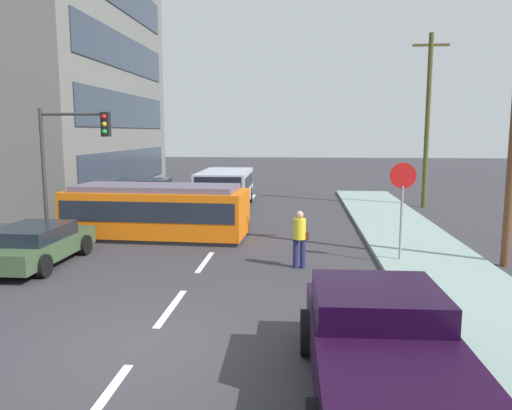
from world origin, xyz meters
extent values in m
plane|color=#36343A|center=(0.00, 10.00, 0.00)|extent=(120.00, 120.00, 0.00)
cube|color=#869E96|center=(6.80, 6.00, 0.07)|extent=(3.20, 36.00, 0.14)
cube|color=silver|center=(0.00, -2.00, 0.01)|extent=(0.16, 2.40, 0.01)
cube|color=silver|center=(0.00, 2.00, 0.01)|extent=(0.16, 2.40, 0.01)
cube|color=silver|center=(0.00, 6.00, 0.01)|extent=(0.16, 2.40, 0.01)
cube|color=silver|center=(0.00, 15.32, 0.01)|extent=(0.16, 2.40, 0.01)
cube|color=silver|center=(0.00, 21.32, 0.01)|extent=(0.16, 2.40, 0.01)
cube|color=#2D3847|center=(-7.08, 19.75, 1.92)|extent=(0.06, 13.53, 1.92)
cube|color=#2D3847|center=(-7.08, 19.75, 5.12)|extent=(0.06, 13.53, 1.92)
cube|color=#2D3847|center=(-7.08, 19.75, 8.32)|extent=(0.06, 13.53, 1.92)
cube|color=orange|center=(-2.42, 9.32, 0.97)|extent=(6.68, 2.82, 1.63)
cube|color=#2D2D2D|center=(-2.42, 9.32, 0.07)|extent=(6.54, 2.69, 0.15)
cube|color=#5E5668|center=(-2.42, 9.32, 1.88)|extent=(6.01, 2.41, 0.20)
cube|color=#1E232D|center=(-2.42, 9.32, 1.16)|extent=(6.42, 2.84, 0.72)
cube|color=#A5AFBF|center=(-1.07, 17.30, 1.10)|extent=(2.60, 5.46, 1.60)
cube|color=black|center=(-1.02, 14.64, 1.34)|extent=(2.25, 0.16, 0.96)
cube|color=black|center=(-1.07, 17.30, 1.39)|extent=(2.63, 4.65, 0.64)
cylinder|color=black|center=(-1.04, 15.57, 0.45)|extent=(2.57, 0.95, 0.90)
cylinder|color=black|center=(-1.11, 19.03, 0.45)|extent=(2.57, 0.95, 0.90)
cylinder|color=navy|center=(2.74, 5.61, 0.42)|extent=(0.16, 0.16, 0.85)
cylinder|color=navy|center=(2.94, 5.61, 0.42)|extent=(0.16, 0.16, 0.85)
cylinder|color=yellow|center=(2.84, 5.61, 1.15)|extent=(0.36, 0.36, 0.60)
sphere|color=tan|center=(2.84, 5.61, 1.56)|extent=(0.22, 0.22, 0.22)
cube|color=#5D2915|center=(3.06, 5.66, 0.95)|extent=(0.12, 0.21, 0.24)
cube|color=black|center=(4.05, -1.56, 0.68)|extent=(2.11, 5.04, 0.65)
cube|color=black|center=(4.04, -1.01, 1.27)|extent=(1.94, 1.94, 0.55)
cube|color=black|center=(4.08, -2.93, 1.06)|extent=(2.05, 2.29, 0.12)
cylinder|color=black|center=(3.02, -0.08, 0.40)|extent=(0.30, 0.81, 0.80)
cylinder|color=black|center=(5.02, -0.04, 0.40)|extent=(0.30, 0.81, 0.80)
cube|color=#3E5836|center=(-4.94, 5.30, 0.52)|extent=(1.87, 4.29, 0.55)
cube|color=black|center=(-4.94, 5.15, 0.99)|extent=(1.71, 2.36, 0.40)
cylinder|color=black|center=(-5.84, 6.59, 0.32)|extent=(0.23, 0.64, 0.64)
cylinder|color=black|center=(-4.01, 6.57, 0.32)|extent=(0.23, 0.64, 0.64)
cylinder|color=black|center=(-4.03, 4.01, 0.32)|extent=(0.23, 0.64, 0.64)
cube|color=#AA0E1D|center=(-5.10, 13.32, 0.52)|extent=(1.96, 4.07, 0.55)
cube|color=black|center=(-5.10, 13.17, 0.99)|extent=(1.77, 2.25, 0.40)
cylinder|color=black|center=(-6.06, 14.51, 0.32)|extent=(0.23, 0.64, 0.64)
cylinder|color=black|center=(-4.19, 14.55, 0.32)|extent=(0.23, 0.64, 0.64)
cylinder|color=black|center=(-6.01, 12.10, 0.32)|extent=(0.23, 0.64, 0.64)
cylinder|color=black|center=(-4.14, 12.13, 0.32)|extent=(0.23, 0.64, 0.64)
cube|color=maroon|center=(-5.63, 19.97, 0.52)|extent=(1.83, 4.34, 0.55)
cube|color=black|center=(-5.63, 19.82, 0.99)|extent=(1.64, 2.40, 0.40)
cylinder|color=black|center=(-6.52, 21.24, 0.32)|extent=(0.24, 0.65, 0.64)
cylinder|color=black|center=(-4.81, 21.28, 0.32)|extent=(0.24, 0.65, 0.64)
cylinder|color=black|center=(-6.46, 18.66, 0.32)|extent=(0.24, 0.65, 0.64)
cylinder|color=black|center=(-4.74, 18.71, 0.32)|extent=(0.24, 0.65, 0.64)
cylinder|color=gray|center=(5.83, 6.34, 1.24)|extent=(0.07, 0.07, 2.20)
cylinder|color=red|center=(5.83, 6.34, 2.64)|extent=(0.76, 0.04, 0.76)
cylinder|color=#333333|center=(-6.16, 8.32, 2.36)|extent=(0.14, 0.14, 4.71)
cylinder|color=#333333|center=(-5.00, 8.32, 4.51)|extent=(2.32, 0.10, 0.10)
cube|color=black|center=(-3.84, 8.32, 4.16)|extent=(0.28, 0.24, 0.84)
sphere|color=red|center=(-3.84, 8.19, 4.41)|extent=(0.16, 0.16, 0.16)
sphere|color=gold|center=(-3.84, 8.19, 4.16)|extent=(0.16, 0.16, 0.16)
sphere|color=green|center=(-3.84, 8.19, 3.91)|extent=(0.16, 0.16, 0.16)
cylinder|color=#4C4721|center=(9.29, 18.05, 4.41)|extent=(0.24, 0.24, 8.82)
cube|color=#4C4721|center=(9.29, 18.05, 8.22)|extent=(1.80, 0.12, 0.12)
camera|label=1|loc=(2.84, -8.51, 3.89)|focal=35.05mm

